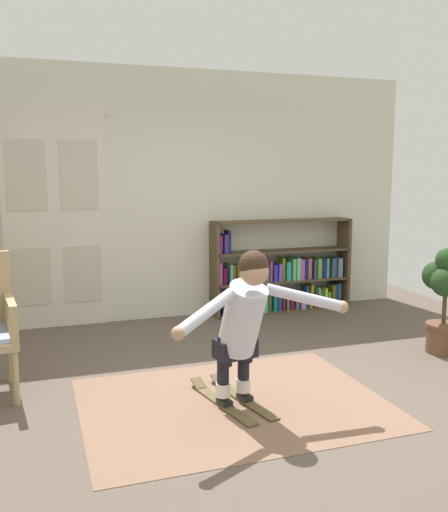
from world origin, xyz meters
TOP-DOWN VIEW (x-y plane):
  - ground_plane at (0.00, 0.00)m, footprint 7.20×7.20m
  - back_wall at (0.00, 2.60)m, footprint 6.00×0.10m
  - double_door at (-1.33, 2.54)m, footprint 1.22×0.05m
  - rug at (-0.19, -0.09)m, footprint 2.25×1.73m
  - bookshelf at (1.31, 2.39)m, footprint 1.79×0.30m
  - potted_plant at (2.09, 0.38)m, footprint 0.39×0.47m
  - skis_pair at (-0.20, -0.06)m, footprint 0.44×0.90m
  - person_skier at (-0.16, -0.23)m, footprint 1.41×0.75m

SIDE VIEW (x-z plane):
  - ground_plane at x=0.00m, z-range 0.00..0.00m
  - rug at x=-0.19m, z-range 0.00..0.01m
  - skis_pair at x=-0.20m, z-range -0.01..0.06m
  - bookshelf at x=1.31m, z-range -0.13..1.01m
  - potted_plant at x=2.09m, z-range 0.03..1.06m
  - person_skier at x=-0.16m, z-range 0.14..1.27m
  - double_door at x=-1.33m, z-range 0.01..2.46m
  - back_wall at x=0.00m, z-range 0.00..2.90m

